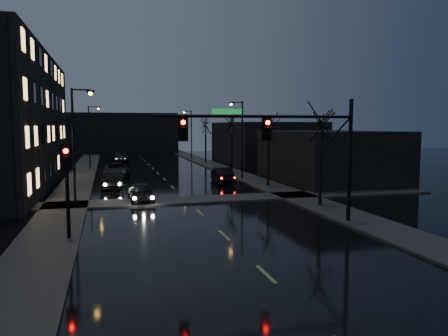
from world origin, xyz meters
TOP-DOWN VIEW (x-y plane):
  - ground at (0.00, 0.00)m, footprint 160.00×160.00m
  - sidewalk_left at (-8.50, 35.00)m, footprint 3.00×140.00m
  - sidewalk_right at (8.50, 35.00)m, footprint 3.00×140.00m
  - sidewalk_cross at (0.00, 18.50)m, footprint 40.00×3.00m
  - commercial_right_near at (15.50, 26.00)m, footprint 10.00×14.00m
  - commercial_right_far at (17.00, 48.00)m, footprint 12.00×18.00m
  - far_block at (-3.00, 78.00)m, footprint 22.00×10.00m
  - signal_mast at (3.85, 9.00)m, footprint 11.11×0.41m
  - signal_pole_left at (-7.50, 8.99)m, footprint 0.35×0.41m
  - tree_near at (8.40, 14.00)m, footprint 3.52×3.52m
  - tree_mid_a at (8.40, 24.00)m, footprint 3.30×3.30m
  - tree_mid_b at (8.40, 36.00)m, footprint 3.74×3.74m
  - tree_far at (8.40, 50.00)m, footprint 3.43×3.43m
  - streetlight_l_near at (-7.58, 18.00)m, footprint 1.53×0.28m
  - streetlight_l_far at (-7.58, 45.00)m, footprint 1.53×0.28m
  - streetlight_r_mid at (7.58, 30.00)m, footprint 1.53×0.28m
  - streetlight_r_far at (7.58, 58.00)m, footprint 1.53×0.28m
  - oncoming_car_a at (-3.33, 18.91)m, footprint 1.79×4.13m
  - oncoming_car_b at (-5.27, 26.54)m, footprint 2.03×4.66m
  - oncoming_car_c at (-4.67, 35.78)m, footprint 2.67×5.41m
  - oncoming_car_d at (-3.75, 55.97)m, footprint 2.67×5.60m
  - lead_car at (5.09, 27.85)m, footprint 1.94×4.69m

SIDE VIEW (x-z plane):
  - ground at x=0.00m, z-range 0.00..0.00m
  - sidewalk_left at x=-8.50m, z-range 0.00..0.12m
  - sidewalk_right at x=8.50m, z-range 0.00..0.12m
  - sidewalk_cross at x=0.00m, z-range 0.00..0.12m
  - oncoming_car_a at x=-3.33m, z-range 0.00..1.39m
  - oncoming_car_c at x=-4.67m, z-range 0.00..1.48m
  - oncoming_car_b at x=-5.27m, z-range 0.00..1.49m
  - lead_car at x=5.09m, z-range 0.00..1.51m
  - oncoming_car_d at x=-3.75m, z-range 0.00..1.58m
  - commercial_right_near at x=15.50m, z-range 0.00..5.00m
  - commercial_right_far at x=17.00m, z-range 0.00..6.00m
  - signal_pole_left at x=-7.50m, z-range 0.75..5.27m
  - far_block at x=-3.00m, z-range 0.00..8.00m
  - streetlight_l_near at x=-7.58m, z-range 0.77..8.77m
  - streetlight_l_far at x=-7.58m, z-range 0.77..8.77m
  - streetlight_r_mid at x=7.58m, z-range 0.77..8.77m
  - streetlight_r_far at x=7.58m, z-range 0.77..8.77m
  - signal_mast at x=3.85m, z-range 1.37..8.37m
  - tree_mid_a at x=8.40m, z-range 2.04..9.61m
  - tree_far at x=8.40m, z-range 2.12..10.00m
  - tree_near at x=8.40m, z-range 2.18..10.26m
  - tree_mid_b at x=8.40m, z-range 2.32..10.90m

